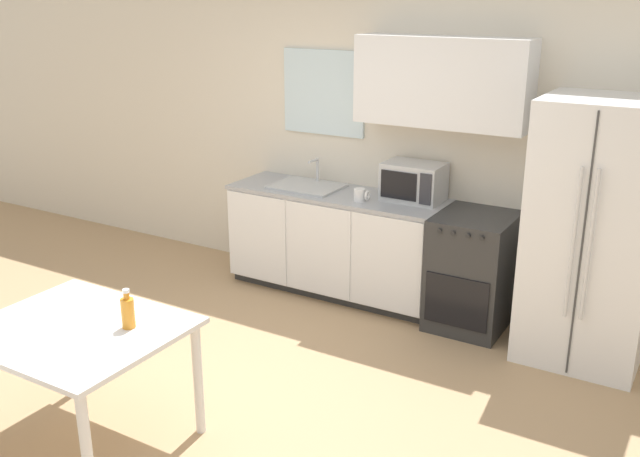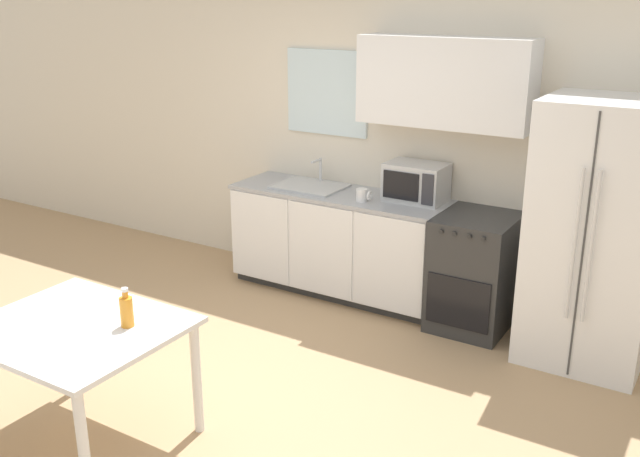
{
  "view_description": "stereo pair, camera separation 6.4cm",
  "coord_description": "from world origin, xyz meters",
  "px_view_note": "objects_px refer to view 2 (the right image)",
  "views": [
    {
      "loc": [
        2.58,
        -3.12,
        2.47
      ],
      "look_at": [
        0.41,
        0.53,
        1.05
      ],
      "focal_mm": 40.0,
      "sensor_mm": 36.0,
      "label": 1
    },
    {
      "loc": [
        2.63,
        -3.08,
        2.47
      ],
      "look_at": [
        0.41,
        0.53,
        1.05
      ],
      "focal_mm": 40.0,
      "sensor_mm": 36.0,
      "label": 2
    }
  ],
  "objects_px": {
    "oven_range": "(474,272)",
    "microwave": "(416,182)",
    "dining_table": "(77,341)",
    "coffee_mug": "(363,195)",
    "refrigerator": "(596,234)",
    "drink_bottle": "(127,311)"
  },
  "relations": [
    {
      "from": "refrigerator",
      "to": "microwave",
      "type": "bearing_deg",
      "value": 172.58
    },
    {
      "from": "coffee_mug",
      "to": "microwave",
      "type": "bearing_deg",
      "value": 34.31
    },
    {
      "from": "oven_range",
      "to": "microwave",
      "type": "relative_size",
      "value": 1.9
    },
    {
      "from": "coffee_mug",
      "to": "drink_bottle",
      "type": "bearing_deg",
      "value": -94.79
    },
    {
      "from": "dining_table",
      "to": "refrigerator",
      "type": "bearing_deg",
      "value": 49.05
    },
    {
      "from": "dining_table",
      "to": "coffee_mug",
      "type": "bearing_deg",
      "value": 79.77
    },
    {
      "from": "microwave",
      "to": "coffee_mug",
      "type": "distance_m",
      "value": 0.43
    },
    {
      "from": "microwave",
      "to": "drink_bottle",
      "type": "distance_m",
      "value": 2.63
    },
    {
      "from": "refrigerator",
      "to": "microwave",
      "type": "height_order",
      "value": "refrigerator"
    },
    {
      "from": "oven_range",
      "to": "refrigerator",
      "type": "xyz_separation_m",
      "value": [
        0.84,
        -0.05,
        0.47
      ]
    },
    {
      "from": "microwave",
      "to": "dining_table",
      "type": "xyz_separation_m",
      "value": [
        -0.79,
        -2.72,
        -0.4
      ]
    },
    {
      "from": "refrigerator",
      "to": "dining_table",
      "type": "relative_size",
      "value": 1.66
    },
    {
      "from": "microwave",
      "to": "coffee_mug",
      "type": "relative_size",
      "value": 3.75
    },
    {
      "from": "oven_range",
      "to": "refrigerator",
      "type": "bearing_deg",
      "value": -3.73
    },
    {
      "from": "coffee_mug",
      "to": "dining_table",
      "type": "bearing_deg",
      "value": -100.23
    },
    {
      "from": "oven_range",
      "to": "dining_table",
      "type": "xyz_separation_m",
      "value": [
        -1.36,
        -2.59,
        0.19
      ]
    },
    {
      "from": "microwave",
      "to": "drink_bottle",
      "type": "bearing_deg",
      "value": -101.92
    },
    {
      "from": "refrigerator",
      "to": "microwave",
      "type": "distance_m",
      "value": 1.42
    },
    {
      "from": "oven_range",
      "to": "coffee_mug",
      "type": "distance_m",
      "value": 1.05
    },
    {
      "from": "oven_range",
      "to": "microwave",
      "type": "xyz_separation_m",
      "value": [
        -0.57,
        0.13,
        0.6
      ]
    },
    {
      "from": "oven_range",
      "to": "microwave",
      "type": "bearing_deg",
      "value": 167.24
    },
    {
      "from": "coffee_mug",
      "to": "dining_table",
      "type": "xyz_separation_m",
      "value": [
        -0.45,
        -2.48,
        -0.3
      ]
    }
  ]
}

